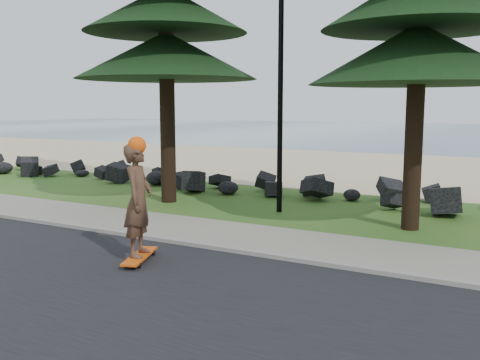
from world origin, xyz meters
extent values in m
plane|color=#295B1C|center=(0.00, 0.00, 0.00)|extent=(160.00, 160.00, 0.00)
cube|color=black|center=(0.00, -4.50, 0.01)|extent=(160.00, 7.00, 0.02)
cube|color=gray|center=(0.00, -0.90, 0.05)|extent=(160.00, 0.20, 0.10)
cube|color=gray|center=(0.00, 0.20, 0.04)|extent=(160.00, 2.00, 0.08)
cube|color=#CABA86|center=(0.00, 14.50, 0.01)|extent=(160.00, 15.00, 0.01)
cube|color=#39566D|center=(0.00, 51.00, 0.00)|extent=(160.00, 58.00, 0.01)
cylinder|color=black|center=(0.00, 3.20, 4.00)|extent=(0.14, 0.14, 8.00)
cube|color=#D64F0C|center=(-0.27, -2.28, 0.11)|extent=(0.71, 1.25, 0.04)
imported|color=#4D3223|center=(-0.27, -2.28, 1.15)|extent=(0.72, 0.87, 2.04)
sphere|color=#EB4F0D|center=(-0.27, -2.28, 2.13)|extent=(0.33, 0.33, 0.33)
camera|label=1|loc=(5.88, -9.66, 2.83)|focal=40.00mm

